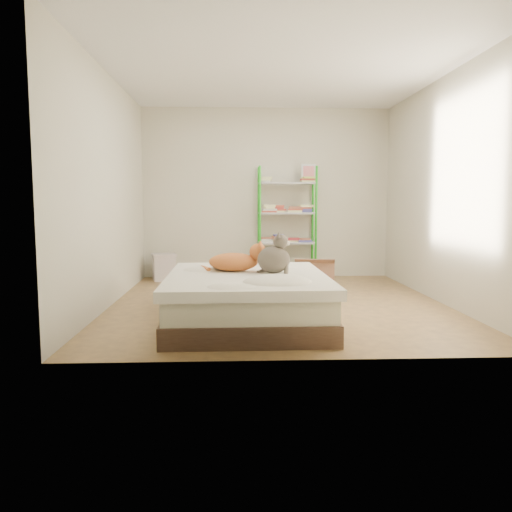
{
  "coord_description": "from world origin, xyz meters",
  "views": [
    {
      "loc": [
        -0.5,
        -5.67,
        1.16
      ],
      "look_at": [
        -0.28,
        -0.64,
        0.62
      ],
      "focal_mm": 35.0,
      "sensor_mm": 36.0,
      "label": 1
    }
  ],
  "objects": [
    {
      "name": "shelf_unit",
      "position": [
        0.31,
        1.88,
        0.83
      ],
      "size": [
        0.88,
        0.36,
        1.74
      ],
      "color": "green",
      "rests_on": "ground"
    },
    {
      "name": "bed",
      "position": [
        -0.38,
        -0.94,
        0.24
      ],
      "size": [
        1.52,
        1.89,
        0.48
      ],
      "rotation": [
        0.0,
        0.0,
        0.01
      ],
      "color": "brown",
      "rests_on": "ground"
    },
    {
      "name": "grey_cat",
      "position": [
        -0.12,
        -0.9,
        0.67
      ],
      "size": [
        0.38,
        0.33,
        0.38
      ],
      "primitive_type": null,
      "rotation": [
        0.0,
        0.0,
        1.42
      ],
      "color": "#6F6657",
      "rests_on": "bed"
    },
    {
      "name": "orange_cat",
      "position": [
        -0.51,
        -0.73,
        0.6
      ],
      "size": [
        0.61,
        0.37,
        0.23
      ],
      "primitive_type": null,
      "rotation": [
        0.0,
        0.0,
        -0.1
      ],
      "color": "#D86F46",
      "rests_on": "bed"
    },
    {
      "name": "cardboard_box",
      "position": [
        0.6,
        1.06,
        0.19
      ],
      "size": [
        0.58,
        0.57,
        0.43
      ],
      "rotation": [
        0.0,
        0.0,
        -0.15
      ],
      "color": "#A57254",
      "rests_on": "ground"
    },
    {
      "name": "white_bin",
      "position": [
        -1.55,
        1.78,
        0.2
      ],
      "size": [
        0.42,
        0.39,
        0.4
      ],
      "rotation": [
        0.0,
        0.0,
        0.28
      ],
      "color": "beige",
      "rests_on": "ground"
    },
    {
      "name": "room",
      "position": [
        0.0,
        0.0,
        1.3
      ],
      "size": [
        3.81,
        4.21,
        2.61
      ],
      "color": "#A7834B",
      "rests_on": "ground"
    }
  ]
}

